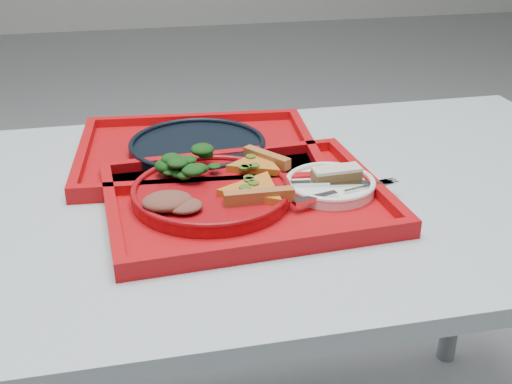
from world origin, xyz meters
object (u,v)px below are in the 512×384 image
navy_plate (198,148)px  dessert_bar (337,174)px  tray_main (246,202)px  tray_far (198,154)px  dinner_plate (212,194)px

navy_plate → dessert_bar: (0.21, -0.21, 0.02)m
navy_plate → tray_main: bearing=-76.9°
tray_far → navy_plate: 0.01m
dinner_plate → navy_plate: dinner_plate is taller
tray_far → navy_plate: navy_plate is taller
tray_main → dessert_bar: dessert_bar is taller
navy_plate → dessert_bar: size_ratio=3.12×
tray_main → navy_plate: 0.22m
tray_main → dessert_bar: size_ratio=5.40×
tray_main → navy_plate: navy_plate is taller
dessert_bar → dinner_plate: bearing=177.2°
dinner_plate → tray_main: bearing=-10.3°
tray_main → tray_far: (-0.05, 0.22, 0.00)m
tray_far → dessert_bar: bearing=-39.7°
tray_main → tray_far: same height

